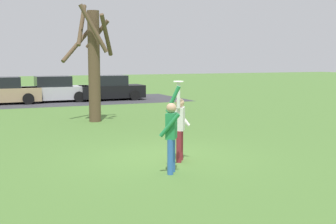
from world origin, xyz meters
TOP-DOWN VIEW (x-y plane):
  - ground_plane at (0.00, 0.00)m, footprint 120.00×120.00m
  - person_catcher at (0.26, -0.53)m, footprint 0.53×0.59m
  - person_defender at (-0.42, -1.55)m, footprint 0.62×0.66m
  - frisbee_disc at (0.14, -0.71)m, footprint 0.26×0.26m
  - parked_car_tan at (-3.20, 16.96)m, footprint 4.10×2.04m
  - parked_car_silver at (-0.17, 17.17)m, footprint 4.10×2.04m
  - parked_car_black at (3.35, 16.98)m, footprint 4.10×2.04m
  - parking_strip at (-1.50, 17.23)m, footprint 19.09×6.40m
  - bare_tree_tall at (-0.01, 7.62)m, footprint 2.23×2.24m

SIDE VIEW (x-z plane):
  - ground_plane at x=0.00m, z-range 0.00..0.00m
  - parking_strip at x=-1.50m, z-range 0.00..0.01m
  - parked_car_tan at x=-3.20m, z-range -0.07..1.52m
  - parked_car_silver at x=-0.17m, z-range -0.07..1.52m
  - parked_car_black at x=3.35m, z-range -0.07..1.52m
  - person_defender at x=-0.42m, z-range -0.04..2.00m
  - person_catcher at x=0.26m, z-range -0.06..2.02m
  - frisbee_disc at x=0.14m, z-range 2.08..2.10m
  - bare_tree_tall at x=-0.01m, z-range 0.13..5.08m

